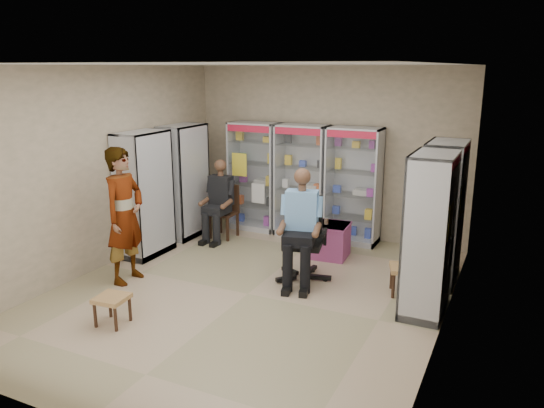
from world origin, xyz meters
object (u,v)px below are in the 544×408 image
at_px(cabinet_back_right, 353,186).
at_px(cabinet_right_near, 429,235).
at_px(cabinet_right_far, 442,213).
at_px(wooden_chair, 224,212).
at_px(woven_stool_a, 404,280).
at_px(office_chair, 303,239).
at_px(cabinet_back_mid, 302,181).
at_px(cabinet_left_far, 184,181).
at_px(seated_shopkeeper, 302,229).
at_px(woven_stool_b, 113,310).
at_px(standing_man, 125,216).
at_px(pink_trunk, 330,240).
at_px(cabinet_left_near, 144,194).
at_px(cabinet_back_left, 255,176).

height_order(cabinet_back_right, cabinet_right_near, same).
distance_m(cabinet_back_right, cabinet_right_far, 1.98).
xyz_separation_m(wooden_chair, woven_stool_a, (3.45, -1.09, -0.27)).
relative_size(wooden_chair, office_chair, 0.78).
xyz_separation_m(cabinet_back_mid, cabinet_left_far, (-1.88, -0.93, 0.00)).
bearing_deg(cabinet_back_mid, cabinet_right_far, -23.65).
height_order(seated_shopkeeper, woven_stool_b, seated_shopkeeper).
relative_size(cabinet_back_right, woven_stool_a, 5.09).
xyz_separation_m(cabinet_right_far, standing_man, (-4.00, -1.91, -0.04)).
distance_m(woven_stool_a, standing_man, 3.94).
xyz_separation_m(cabinet_back_right, cabinet_left_far, (-2.83, -0.93, 0.00)).
distance_m(cabinet_back_right, office_chair, 1.97).
bearing_deg(woven_stool_a, standing_man, -161.52).
height_order(cabinet_right_near, pink_trunk, cabinet_right_near).
height_order(cabinet_left_near, woven_stool_b, cabinet_left_near).
bearing_deg(woven_stool_a, wooden_chair, 162.54).
relative_size(cabinet_left_near, woven_stool_b, 5.64).
bearing_deg(cabinet_back_left, cabinet_right_near, -32.28).
relative_size(pink_trunk, woven_stool_b, 1.60).
xyz_separation_m(cabinet_right_near, woven_stool_a, (-0.33, 0.41, -0.80)).
bearing_deg(cabinet_back_mid, cabinet_left_near, -132.80).
bearing_deg(woven_stool_a, cabinet_left_near, -177.02).
bearing_deg(seated_shopkeeper, cabinet_right_far, 12.69).
xyz_separation_m(cabinet_back_right, woven_stool_b, (-1.64, -4.18, -0.82)).
relative_size(cabinet_back_right, office_chair, 1.66).
xyz_separation_m(cabinet_back_left, cabinet_left_near, (-0.93, -2.03, 0.00)).
bearing_deg(cabinet_back_right, pink_trunk, -96.32).
xyz_separation_m(pink_trunk, woven_stool_a, (1.40, -0.94, -0.08)).
bearing_deg(cabinet_left_near, woven_stool_a, 92.98).
height_order(cabinet_left_far, pink_trunk, cabinet_left_far).
distance_m(cabinet_back_left, pink_trunk, 2.13).
bearing_deg(seated_shopkeeper, cabinet_right_near, -21.16).
bearing_deg(cabinet_right_near, office_chair, 80.30).
bearing_deg(cabinet_back_right, cabinet_left_near, -144.35).
height_order(cabinet_back_mid, cabinet_right_far, same).
xyz_separation_m(seated_shopkeeper, woven_stool_a, (1.43, 0.16, -0.57)).
bearing_deg(pink_trunk, wooden_chair, 176.00).
distance_m(cabinet_back_left, seated_shopkeeper, 2.66).
height_order(cabinet_back_left, seated_shopkeeper, cabinet_back_left).
xyz_separation_m(office_chair, seated_shopkeeper, (-0.00, -0.05, 0.16)).
height_order(cabinet_back_left, cabinet_back_right, same).
bearing_deg(wooden_chair, cabinet_back_left, 71.10).
height_order(cabinet_right_near, wooden_chair, cabinet_right_near).
distance_m(cabinet_back_right, woven_stool_b, 4.56).
xyz_separation_m(woven_stool_a, woven_stool_b, (-2.94, -2.37, -0.02)).
relative_size(cabinet_left_near, pink_trunk, 3.52).
height_order(cabinet_back_right, standing_man, cabinet_back_right).
height_order(wooden_chair, seated_shopkeeper, seated_shopkeeper).
distance_m(cabinet_back_left, cabinet_right_far, 3.71).
bearing_deg(cabinet_back_right, cabinet_right_far, -34.73).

